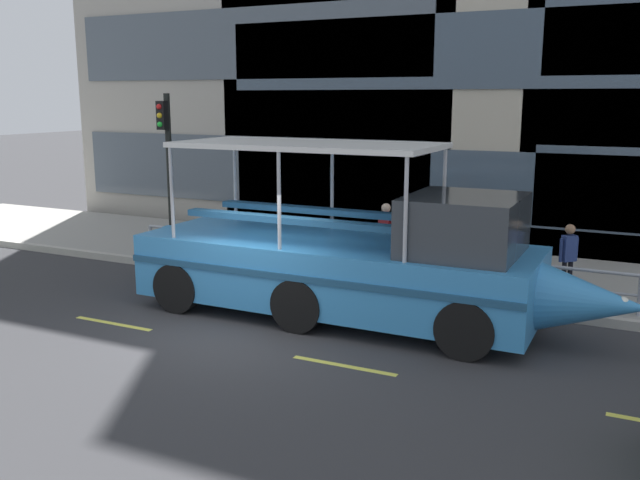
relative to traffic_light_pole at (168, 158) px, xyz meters
name	(u,v)px	position (x,y,z in m)	size (l,w,h in m)	color
ground_plane	(244,329)	(4.76, -3.98, -2.68)	(120.00, 120.00, 0.00)	#333335
sidewalk	(361,261)	(4.76, 1.62, -2.59)	(32.00, 4.80, 0.18)	#99968E
curb_edge	(318,284)	(4.76, -0.87, -2.59)	(32.00, 0.18, 0.18)	#B2ADA3
lane_centreline	(219,343)	(4.76, -4.82, -2.68)	(25.80, 0.12, 0.01)	#DBD64C
curb_guardrail	(356,257)	(5.53, -0.53, -1.95)	(11.64, 0.09, 0.81)	#9EA0A8
traffic_light_pole	(168,158)	(0.00, 0.00, 0.00)	(0.24, 0.46, 4.13)	black
duck_tour_boat	(360,264)	(6.46, -2.51, -1.58)	(9.66, 2.63, 3.37)	#388CD1
pedestrian_near_bow	(568,253)	(9.92, 0.19, -1.58)	(0.33, 0.33, 1.52)	black
pedestrian_mid_left	(386,230)	(5.75, 0.73, -1.54)	(0.43, 0.27, 1.60)	#1E2338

